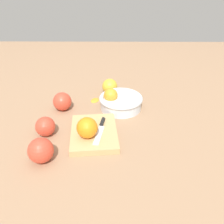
% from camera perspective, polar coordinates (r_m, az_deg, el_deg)
% --- Properties ---
extents(ground_plane, '(2.40, 2.40, 0.00)m').
position_cam_1_polar(ground_plane, '(0.95, -2.74, -2.31)').
color(ground_plane, '#997556').
extents(bowl, '(0.19, 0.19, 0.09)m').
position_cam_1_polar(bowl, '(1.02, 1.92, 2.61)').
color(bowl, silver).
rests_on(bowl, ground_plane).
extents(cutting_board, '(0.24, 0.19, 0.02)m').
position_cam_1_polar(cutting_board, '(0.87, -4.35, -5.04)').
color(cutting_board, tan).
rests_on(cutting_board, ground_plane).
extents(orange_on_board, '(0.07, 0.07, 0.07)m').
position_cam_1_polar(orange_on_board, '(0.82, -6.01, -3.80)').
color(orange_on_board, orange).
rests_on(orange_on_board, cutting_board).
extents(knife, '(0.16, 0.04, 0.01)m').
position_cam_1_polar(knife, '(0.87, -2.75, -3.67)').
color(knife, silver).
rests_on(knife, cutting_board).
extents(apple_front_right, '(0.08, 0.08, 0.08)m').
position_cam_1_polar(apple_front_right, '(0.78, -16.79, -8.86)').
color(apple_front_right, '#D6422D').
rests_on(apple_front_right, ground_plane).
extents(apple_front_left, '(0.08, 0.08, 0.08)m').
position_cam_1_polar(apple_front_left, '(1.03, -11.90, 2.49)').
color(apple_front_left, '#D6422D').
rests_on(apple_front_left, ground_plane).
extents(apple_back_left, '(0.07, 0.07, 0.07)m').
position_cam_1_polar(apple_back_left, '(1.15, -0.54, 6.22)').
color(apple_back_left, gold).
rests_on(apple_back_left, ground_plane).
extents(apple_front_right_2, '(0.07, 0.07, 0.07)m').
position_cam_1_polar(apple_front_right_2, '(0.89, -15.77, -3.39)').
color(apple_front_right_2, '#D6422D').
rests_on(apple_front_right_2, ground_plane).
extents(citrus_peel, '(0.06, 0.05, 0.01)m').
position_cam_1_polar(citrus_peel, '(1.10, -4.17, 2.98)').
color(citrus_peel, orange).
rests_on(citrus_peel, ground_plane).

